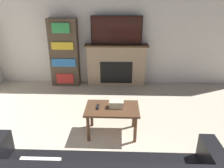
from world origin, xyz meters
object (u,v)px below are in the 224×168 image
at_px(fireplace, 116,65).
at_px(bookshelf, 64,53).
at_px(coffee_table, 112,112).
at_px(tv, 117,30).

bearing_deg(fireplace, bookshelf, -178.94).
xyz_separation_m(fireplace, bookshelf, (-1.23, -0.02, 0.29)).
xyz_separation_m(fireplace, coffee_table, (-0.03, -2.09, -0.12)).
relative_size(coffee_table, bookshelf, 0.52).
bearing_deg(coffee_table, tv, 89.28).
xyz_separation_m(coffee_table, bookshelf, (-1.21, 2.06, 0.40)).
height_order(coffee_table, bookshelf, bookshelf).
bearing_deg(fireplace, tv, -90.00).
relative_size(fireplace, bookshelf, 0.94).
relative_size(fireplace, tv, 1.28).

